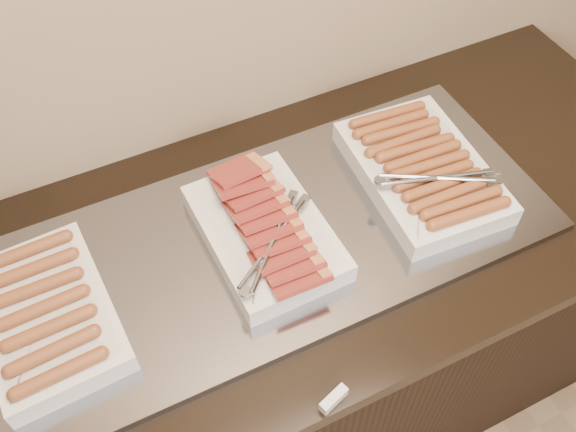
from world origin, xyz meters
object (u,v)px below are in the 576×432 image
object	(u,v)px
warming_tray	(267,242)
dish_left	(47,315)
counter	(262,348)
dish_right	(423,170)
dish_center	(266,231)

from	to	relation	value
warming_tray	dish_left	bearing A→B (deg)	180.00
counter	dish_right	world-z (taller)	dish_right
warming_tray	dish_right	distance (m)	0.38
dish_left	dish_center	world-z (taller)	dish_center
counter	warming_tray	xyz separation A→B (m)	(0.03, 0.00, 0.46)
warming_tray	dish_right	size ratio (longest dim) A/B	3.03
dish_left	counter	bearing A→B (deg)	-2.93
warming_tray	dish_left	xyz separation A→B (m)	(-0.44, 0.00, 0.04)
dish_left	warming_tray	bearing A→B (deg)	-2.93
warming_tray	counter	bearing A→B (deg)	180.00
warming_tray	dish_right	bearing A→B (deg)	-0.51
warming_tray	dish_center	size ratio (longest dim) A/B	3.26
dish_left	dish_right	size ratio (longest dim) A/B	0.88
dish_center	dish_left	bearing A→B (deg)	178.28
dish_left	dish_right	bearing A→B (deg)	-3.17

